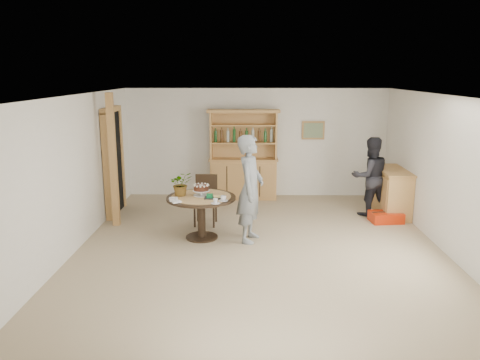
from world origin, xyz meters
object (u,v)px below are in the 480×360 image
object	(u,v)px
adult_person	(370,176)
red_suitcase	(386,217)
dining_table	(201,205)
dining_chair	(206,196)
teen_boy	(250,189)
sideboard	(392,192)
hutch	(243,169)

from	to	relation	value
adult_person	red_suitcase	xyz separation A→B (m)	(0.23, -0.50, -0.70)
dining_table	dining_chair	size ratio (longest dim) A/B	1.27
dining_table	teen_boy	world-z (taller)	teen_boy
teen_boy	adult_person	bearing A→B (deg)	-43.81
teen_boy	adult_person	world-z (taller)	teen_boy
sideboard	dining_chair	world-z (taller)	dining_chair
hutch	dining_table	distance (m)	2.82
hutch	teen_boy	distance (m)	2.84
dining_table	red_suitcase	bearing A→B (deg)	15.35
dining_chair	adult_person	xyz separation A→B (m)	(3.27, 0.63, 0.26)
sideboard	dining_chair	size ratio (longest dim) A/B	1.33
dining_table	adult_person	bearing A→B (deg)	23.99
sideboard	hutch	bearing A→B (deg)	157.79
sideboard	teen_boy	size ratio (longest dim) A/B	0.68
hutch	red_suitcase	xyz separation A→B (m)	(2.80, -1.77, -0.59)
hutch	dining_table	size ratio (longest dim) A/B	1.70
teen_boy	adult_person	xyz separation A→B (m)	(2.43, 1.56, -0.12)
sideboard	red_suitcase	size ratio (longest dim) A/B	1.96
dining_chair	sideboard	bearing A→B (deg)	12.94
hutch	red_suitcase	distance (m)	3.36
sideboard	adult_person	world-z (taller)	adult_person
hutch	teen_boy	bearing A→B (deg)	-87.01
hutch	teen_boy	size ratio (longest dim) A/B	1.11
hutch	red_suitcase	size ratio (longest dim) A/B	3.18
sideboard	teen_boy	bearing A→B (deg)	-151.28
dining_chair	red_suitcase	distance (m)	3.53
dining_chair	red_suitcase	xyz separation A→B (m)	(3.50, 0.13, -0.43)
red_suitcase	dining_table	bearing A→B (deg)	-171.30
dining_table	sideboard	bearing A→B (deg)	21.64
sideboard	dining_chair	xyz separation A→B (m)	(-3.74, -0.66, 0.06)
red_suitcase	dining_chair	bearing A→B (deg)	175.51
adult_person	red_suitcase	bearing A→B (deg)	101.31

